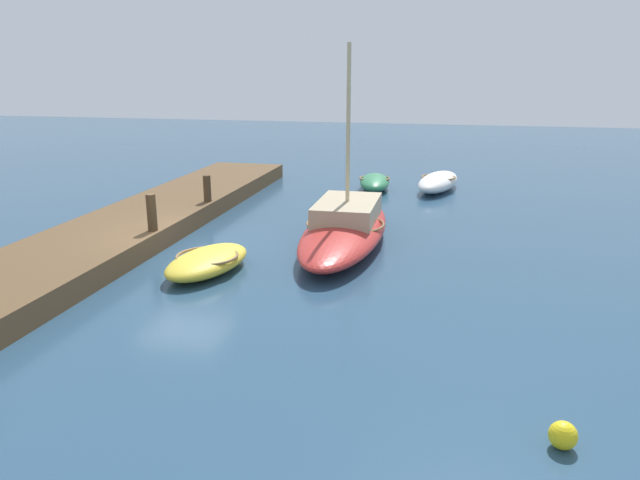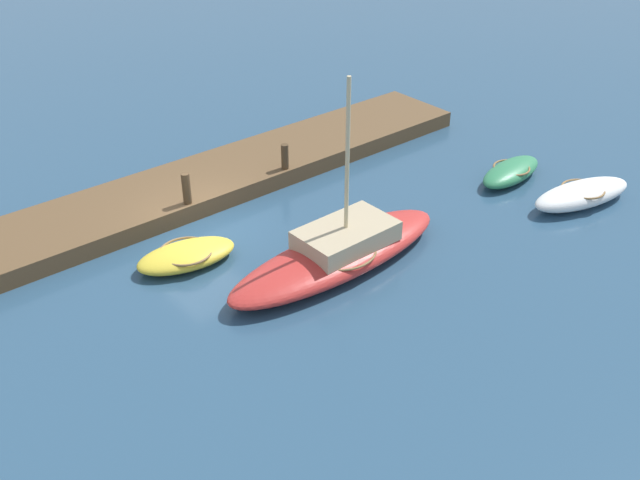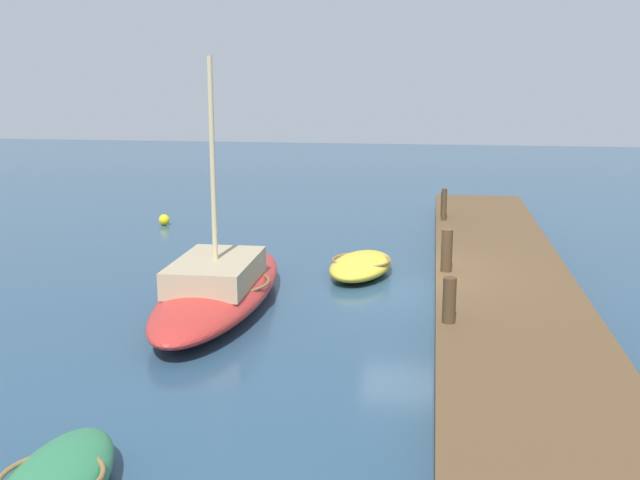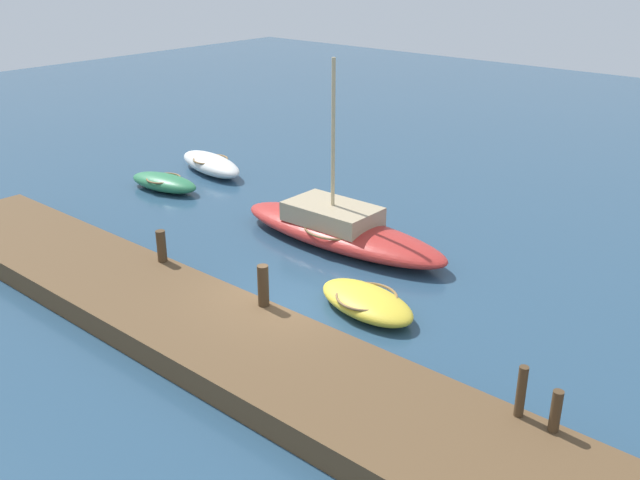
# 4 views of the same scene
# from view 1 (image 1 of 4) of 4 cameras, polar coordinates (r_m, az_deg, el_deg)

# --- Properties ---
(ground_plane) EXTENTS (84.00, 84.00, 0.00)m
(ground_plane) POSITION_cam_1_polar(r_m,az_deg,el_deg) (17.98, -12.84, -1.09)
(ground_plane) COLOR navy
(dock_platform) EXTENTS (24.94, 3.30, 0.60)m
(dock_platform) POSITION_cam_1_polar(r_m,az_deg,el_deg) (18.94, -18.99, 0.25)
(dock_platform) COLOR brown
(dock_platform) RESTS_ON ground_plane
(sailboat_red) EXTENTS (7.73, 2.38, 5.80)m
(sailboat_red) POSITION_cam_1_polar(r_m,az_deg,el_deg) (18.22, 2.41, 1.24)
(sailboat_red) COLOR #B72D28
(sailboat_red) RESTS_ON ground_plane
(rowboat_white) EXTENTS (4.19, 2.18, 0.75)m
(rowboat_white) POSITION_cam_1_polar(r_m,az_deg,el_deg) (26.66, 11.01, 5.38)
(rowboat_white) COLOR white
(rowboat_white) RESTS_ON ground_plane
(dinghy_green) EXTENTS (3.28, 1.63, 0.62)m
(dinghy_green) POSITION_cam_1_polar(r_m,az_deg,el_deg) (26.53, 5.13, 5.43)
(dinghy_green) COLOR #2D7A4C
(dinghy_green) RESTS_ON ground_plane
(rowboat_yellow) EXTENTS (3.24, 2.06, 0.57)m
(rowboat_yellow) POSITION_cam_1_polar(r_m,az_deg,el_deg) (16.00, -10.50, -1.97)
(rowboat_yellow) COLOR gold
(rowboat_yellow) RESTS_ON ground_plane
(mooring_post_west) EXTENTS (0.26, 0.26, 0.91)m
(mooring_post_west) POSITION_cam_1_polar(r_m,az_deg,el_deg) (21.55, -10.52, 4.77)
(mooring_post_west) COLOR #47331E
(mooring_post_west) RESTS_ON dock_platform
(mooring_post_mid_west) EXTENTS (0.28, 0.28, 1.06)m
(mooring_post_mid_west) POSITION_cam_1_polar(r_m,az_deg,el_deg) (18.02, -15.49, 2.50)
(mooring_post_mid_west) COLOR #47331E
(mooring_post_mid_west) RESTS_ON dock_platform
(marker_buoy) EXTENTS (0.40, 0.40, 0.40)m
(marker_buoy) POSITION_cam_1_polar(r_m,az_deg,el_deg) (9.54, 21.80, -16.63)
(marker_buoy) COLOR yellow
(marker_buoy) RESTS_ON ground_plane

